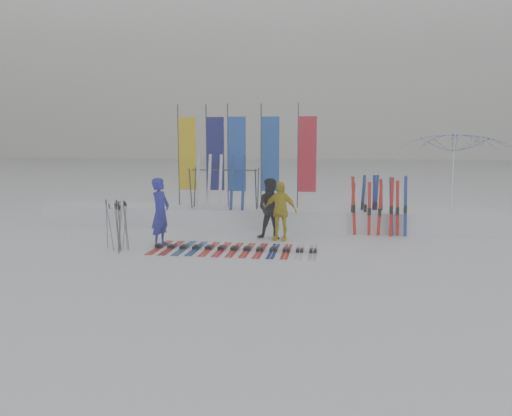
% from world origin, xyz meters
% --- Properties ---
extents(ground, '(120.00, 120.00, 0.00)m').
position_xyz_m(ground, '(0.00, 0.00, 0.00)').
color(ground, white).
rests_on(ground, ground).
extents(snow_bank, '(14.00, 1.60, 0.60)m').
position_xyz_m(snow_bank, '(0.00, 4.60, 0.30)').
color(snow_bank, white).
rests_on(snow_bank, ground).
extents(person_blue, '(0.51, 0.69, 1.74)m').
position_xyz_m(person_blue, '(-2.22, 1.41, 0.87)').
color(person_blue, '#1A219D').
rests_on(person_blue, ground).
extents(person_black, '(0.85, 0.69, 1.66)m').
position_xyz_m(person_black, '(0.47, 2.71, 0.83)').
color(person_black, black).
rests_on(person_black, ground).
extents(person_yellow, '(1.00, 0.58, 1.60)m').
position_xyz_m(person_yellow, '(0.71, 2.58, 0.80)').
color(person_yellow, '#D4C00D').
rests_on(person_yellow, ground).
extents(tent_canopy, '(3.52, 3.58, 3.03)m').
position_xyz_m(tent_canopy, '(5.71, 5.15, 1.52)').
color(tent_canopy, white).
rests_on(tent_canopy, ground).
extents(ski_row, '(4.01, 1.70, 0.07)m').
position_xyz_m(ski_row, '(-0.28, 1.19, 0.03)').
color(ski_row, red).
rests_on(ski_row, ground).
extents(pole_cluster, '(0.64, 0.66, 1.25)m').
position_xyz_m(pole_cluster, '(-3.06, 0.72, 0.61)').
color(pole_cluster, '#595B60').
rests_on(pole_cluster, ground).
extents(feather_flags, '(4.40, 0.21, 3.20)m').
position_xyz_m(feather_flags, '(-0.71, 4.78, 2.24)').
color(feather_flags, '#383A3F').
rests_on(feather_flags, ground).
extents(ski_rack, '(2.04, 0.80, 1.23)m').
position_xyz_m(ski_rack, '(-1.15, 4.20, 1.38)').
color(ski_rack, '#383A3F').
rests_on(ski_rack, ground).
extents(upright_skis, '(1.53, 1.02, 1.69)m').
position_xyz_m(upright_skis, '(3.36, 4.03, 0.80)').
color(upright_skis, red).
rests_on(upright_skis, ground).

